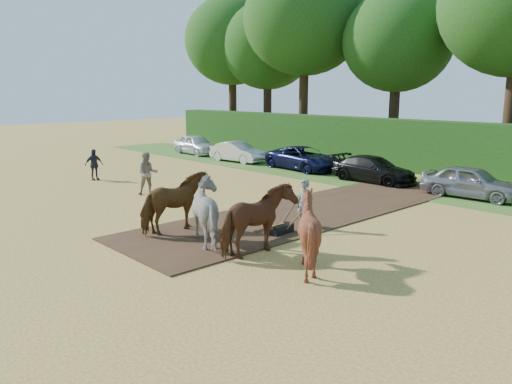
{
  "coord_description": "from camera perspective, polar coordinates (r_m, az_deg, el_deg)",
  "views": [
    {
      "loc": [
        14.03,
        -8.04,
        4.66
      ],
      "look_at": [
        2.26,
        2.85,
        1.4
      ],
      "focal_mm": 35.0,
      "sensor_mm": 36.0,
      "label": 1
    }
  ],
  "objects": [
    {
      "name": "hedgerow",
      "position": [
        30.19,
        19.33,
        4.85
      ],
      "size": [
        46.0,
        1.6,
        3.0
      ],
      "primitive_type": "cube",
      "color": "#14380F",
      "rests_on": "ground"
    },
    {
      "name": "treeline",
      "position": [
        33.9,
        20.24,
        18.13
      ],
      "size": [
        48.7,
        10.6,
        14.21
      ],
      "color": "#382616",
      "rests_on": "ground"
    },
    {
      "name": "ground",
      "position": [
        16.83,
        -12.49,
        -4.86
      ],
      "size": [
        120.0,
        120.0,
        0.0
      ],
      "primitive_type": "plane",
      "color": "gold",
      "rests_on": "ground"
    },
    {
      "name": "grass_verge",
      "position": [
        26.54,
        14.52,
        1.05
      ],
      "size": [
        50.0,
        5.0,
        0.03
      ],
      "primitive_type": "cube",
      "color": "#38601E",
      "rests_on": "ground"
    },
    {
      "name": "parked_cars",
      "position": [
        26.06,
        15.02,
        2.37
      ],
      "size": [
        36.12,
        3.24,
        1.48
      ],
      "color": "silver",
      "rests_on": "ground"
    },
    {
      "name": "spectator_near",
      "position": [
        23.18,
        -12.29,
        2.08
      ],
      "size": [
        1.09,
        1.18,
        1.95
      ],
      "primitive_type": "imported",
      "rotation": [
        0.0,
        0.0,
        1.09
      ],
      "color": "#B8AA90",
      "rests_on": "ground"
    },
    {
      "name": "plough_team",
      "position": [
        14.85,
        -2.18,
        -2.74
      ],
      "size": [
        6.68,
        5.06,
        2.04
      ],
      "color": "brown",
      "rests_on": "ground"
    },
    {
      "name": "spectator_far",
      "position": [
        27.76,
        -18.03,
        2.99
      ],
      "size": [
        0.45,
        0.98,
        1.65
      ],
      "primitive_type": "imported",
      "rotation": [
        0.0,
        0.0,
        1.53
      ],
      "color": "#252731",
      "rests_on": "ground"
    },
    {
      "name": "earth_strip",
      "position": [
        20.12,
        7.23,
        -1.92
      ],
      "size": [
        4.5,
        17.0,
        0.05
      ],
      "primitive_type": "cube",
      "color": "#472D1C",
      "rests_on": "ground"
    }
  ]
}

